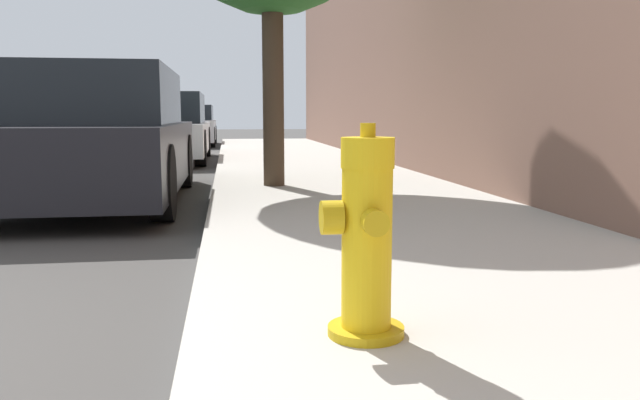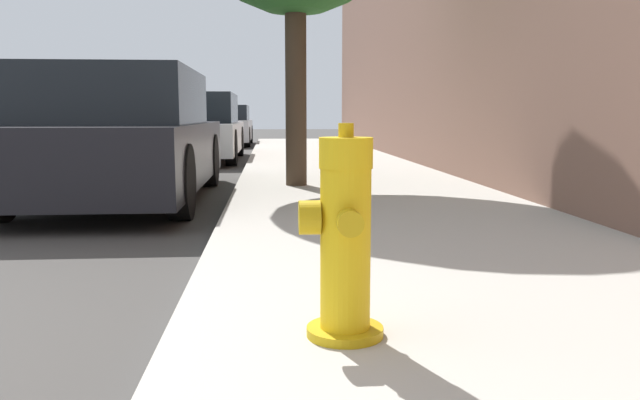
# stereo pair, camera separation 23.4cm
# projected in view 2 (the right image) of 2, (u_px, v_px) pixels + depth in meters

# --- Properties ---
(sidewalk_slab) EXTENTS (2.93, 40.00, 0.13)m
(sidewalk_slab) POSITION_uv_depth(u_px,v_px,m) (577.00, 377.00, 2.14)
(sidewalk_slab) COLOR #B7B2A8
(sidewalk_slab) RESTS_ON ground_plane
(fire_hydrant) EXTENTS (0.32, 0.32, 0.80)m
(fire_hydrant) POSITION_uv_depth(u_px,v_px,m) (344.00, 241.00, 2.32)
(fire_hydrant) COLOR #C39C11
(fire_hydrant) RESTS_ON sidewalk_slab
(parked_car_near) EXTENTS (1.83, 4.41, 1.44)m
(parked_car_near) POSITION_uv_depth(u_px,v_px,m) (122.00, 138.00, 6.87)
(parked_car_near) COLOR black
(parked_car_near) RESTS_ON ground_plane
(parked_car_mid) EXTENTS (1.85, 4.51, 1.39)m
(parked_car_mid) POSITION_uv_depth(u_px,v_px,m) (195.00, 129.00, 12.97)
(parked_car_mid) COLOR silver
(parked_car_mid) RESTS_ON ground_plane
(parked_car_far) EXTENTS (1.76, 4.05, 1.25)m
(parked_car_far) POSITION_uv_depth(u_px,v_px,m) (223.00, 126.00, 19.58)
(parked_car_far) COLOR #B7B7BC
(parked_car_far) RESTS_ON ground_plane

